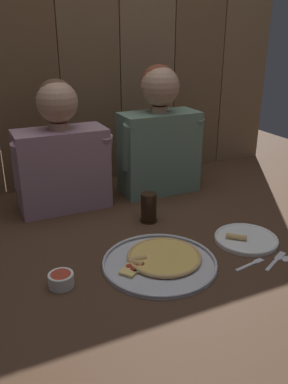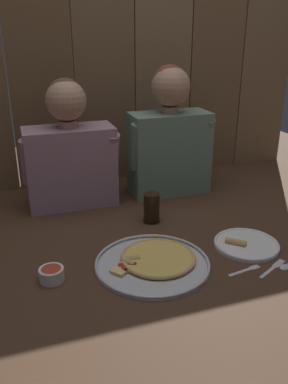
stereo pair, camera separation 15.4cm
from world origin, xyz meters
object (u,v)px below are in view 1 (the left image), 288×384
Objects in this scene: pizza_tray at (161,260)px; dipping_bowl at (61,279)px; drinking_glass at (149,208)px; dinner_plate at (246,239)px; diner_right at (159,135)px; diner_left at (61,153)px.

dipping_bowl reaches higher than pizza_tray.
dipping_bowl is (-0.46, -0.31, -0.04)m from drinking_glass.
dipping_bowl is (-0.35, 0.01, 0.02)m from pizza_tray.
dinner_plate is 0.40× the size of diner_right.
diner_right is (0.65, 0.61, 0.26)m from dipping_bowl.
diner_left is at bearing 106.47° from pizza_tray.
pizza_tray is 3.20× the size of drinking_glass.
dinner_plate is at bearing -83.47° from diner_right.
diner_right is at bearing 63.86° from pizza_tray.
diner_right reaches higher than drinking_glass.
pizza_tray is 1.64× the size of dinner_plate.
drinking_glass is at bearing 129.94° from dinner_plate.
diner_left is 0.93× the size of diner_right.
drinking_glass is 0.22× the size of diner_left.
drinking_glass is at bearing -123.65° from diner_right.
dipping_bowl is at bearing -145.94° from drinking_glass.
drinking_glass reaches higher than dinner_plate.
dinner_plate is at bearing 0.14° from pizza_tray.
drinking_glass is (0.11, 0.32, 0.05)m from pizza_tray.
pizza_tray is 0.70× the size of diner_left.
diner_right is (-0.07, 0.62, 0.28)m from dinner_plate.
dipping_bowl is 0.14× the size of diner_left.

